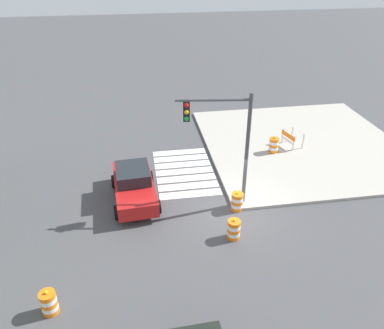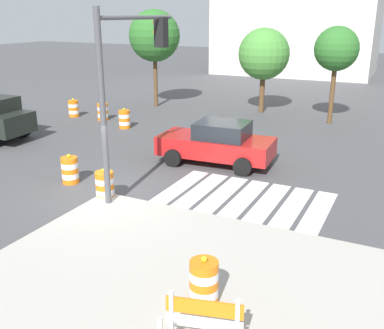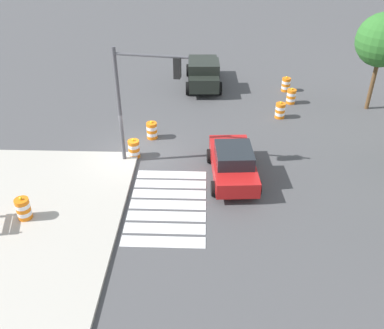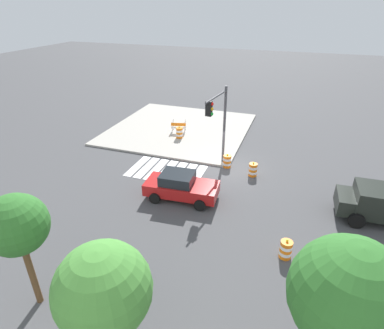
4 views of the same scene
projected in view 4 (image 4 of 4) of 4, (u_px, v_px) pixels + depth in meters
name	position (u px, v px, depth m)	size (l,w,h in m)	color
ground_plane	(229.00, 168.00, 22.49)	(120.00, 120.00, 0.00)	#474749
sidewalk_corner	(180.00, 128.00, 29.23)	(12.00, 12.00, 0.15)	#ADA89E
crosswalk_stripes	(166.00, 171.00, 22.15)	(5.10, 3.20, 0.02)	silver
sports_car	(181.00, 186.00, 18.81)	(4.42, 2.37, 1.63)	red
pickup_truck	(384.00, 206.00, 16.76)	(5.21, 2.48, 1.92)	black
traffic_barrel_near_corner	(286.00, 249.00, 14.56)	(0.56, 0.56, 1.02)	orange
traffic_barrel_crosswalk_end	(227.00, 161.00, 22.49)	(0.56, 0.56, 1.02)	orange
traffic_barrel_median_near	(335.00, 276.00, 13.14)	(0.56, 0.56, 1.02)	orange
traffic_barrel_median_far	(253.00, 170.00, 21.37)	(0.56, 0.56, 1.02)	orange
traffic_barrel_on_sidewalk	(179.00, 133.00, 26.89)	(0.56, 0.56, 1.02)	orange
construction_barricade	(179.00, 126.00, 28.03)	(1.39, 1.06, 1.00)	silver
traffic_light_pole	(219.00, 117.00, 20.46)	(0.64, 3.27, 5.50)	#4C4C51
street_tree_streetside_near	(349.00, 296.00, 7.81)	(3.01, 3.01, 5.69)	brown
street_tree_streetside_mid	(16.00, 226.00, 10.90)	(2.20, 2.20, 4.88)	brown
street_tree_streetside_far	(103.00, 290.00, 9.06)	(2.85, 2.85, 4.71)	brown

